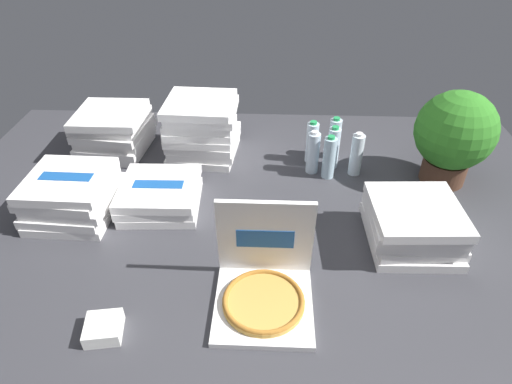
{
  "coord_description": "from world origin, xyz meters",
  "views": [
    {
      "loc": [
        0.09,
        -1.52,
        1.33
      ],
      "look_at": [
        0.02,
        0.1,
        0.14
      ],
      "focal_mm": 30.44,
      "sensor_mm": 36.0,
      "label": 1
    }
  ],
  "objects_px": {
    "pizza_stack_left_mid": "(202,128)",
    "water_bottle_1": "(356,155)",
    "water_bottle_2": "(333,148)",
    "water_bottle_5": "(313,153)",
    "napkin_pile": "(104,328)",
    "open_pizza_box": "(264,284)",
    "pizza_stack_left_near": "(113,131)",
    "pizza_stack_right_near": "(160,195)",
    "water_bottle_4": "(329,158)",
    "potted_plant": "(454,134)",
    "pizza_stack_center_near": "(413,224)",
    "water_bottle_0": "(312,142)",
    "pizza_stack_right_far": "(72,196)",
    "water_bottle_3": "(334,138)"
  },
  "relations": [
    {
      "from": "pizza_stack_left_mid",
      "to": "water_bottle_1",
      "type": "xyz_separation_m",
      "value": [
        0.85,
        -0.17,
        -0.05
      ]
    },
    {
      "from": "water_bottle_2",
      "to": "water_bottle_5",
      "type": "bearing_deg",
      "value": -152.84
    },
    {
      "from": "water_bottle_5",
      "to": "napkin_pile",
      "type": "relative_size",
      "value": 1.96
    },
    {
      "from": "pizza_stack_left_mid",
      "to": "water_bottle_2",
      "type": "bearing_deg",
      "value": -8.13
    },
    {
      "from": "open_pizza_box",
      "to": "napkin_pile",
      "type": "distance_m",
      "value": 0.6
    },
    {
      "from": "pizza_stack_left_near",
      "to": "pizza_stack_right_near",
      "type": "bearing_deg",
      "value": -53.93
    },
    {
      "from": "water_bottle_4",
      "to": "water_bottle_5",
      "type": "distance_m",
      "value": 0.09
    },
    {
      "from": "potted_plant",
      "to": "pizza_stack_center_near",
      "type": "bearing_deg",
      "value": -120.27
    },
    {
      "from": "pizza_stack_center_near",
      "to": "water_bottle_4",
      "type": "height_order",
      "value": "water_bottle_4"
    },
    {
      "from": "pizza_stack_center_near",
      "to": "pizza_stack_left_near",
      "type": "bearing_deg",
      "value": 154.24
    },
    {
      "from": "water_bottle_2",
      "to": "water_bottle_5",
      "type": "height_order",
      "value": "same"
    },
    {
      "from": "potted_plant",
      "to": "pizza_stack_right_near",
      "type": "bearing_deg",
      "value": -168.92
    },
    {
      "from": "water_bottle_1",
      "to": "water_bottle_5",
      "type": "relative_size",
      "value": 1.0
    },
    {
      "from": "water_bottle_5",
      "to": "napkin_pile",
      "type": "height_order",
      "value": "water_bottle_5"
    },
    {
      "from": "napkin_pile",
      "to": "pizza_stack_left_mid",
      "type": "bearing_deg",
      "value": 81.66
    },
    {
      "from": "open_pizza_box",
      "to": "napkin_pile",
      "type": "xyz_separation_m",
      "value": [
        -0.56,
        -0.19,
        -0.05
      ]
    },
    {
      "from": "open_pizza_box",
      "to": "pizza_stack_center_near",
      "type": "bearing_deg",
      "value": 28.34
    },
    {
      "from": "pizza_stack_right_near",
      "to": "water_bottle_0",
      "type": "relative_size",
      "value": 1.61
    },
    {
      "from": "pizza_stack_center_near",
      "to": "pizza_stack_left_mid",
      "type": "bearing_deg",
      "value": 144.53
    },
    {
      "from": "pizza_stack_left_near",
      "to": "napkin_pile",
      "type": "relative_size",
      "value": 3.37
    },
    {
      "from": "water_bottle_1",
      "to": "water_bottle_2",
      "type": "distance_m",
      "value": 0.14
    },
    {
      "from": "pizza_stack_right_far",
      "to": "pizza_stack_left_mid",
      "type": "relative_size",
      "value": 1.02
    },
    {
      "from": "water_bottle_5",
      "to": "potted_plant",
      "type": "bearing_deg",
      "value": -4.46
    },
    {
      "from": "pizza_stack_right_near",
      "to": "potted_plant",
      "type": "bearing_deg",
      "value": 11.08
    },
    {
      "from": "pizza_stack_right_far",
      "to": "water_bottle_2",
      "type": "height_order",
      "value": "water_bottle_2"
    },
    {
      "from": "pizza_stack_center_near",
      "to": "water_bottle_0",
      "type": "relative_size",
      "value": 1.67
    },
    {
      "from": "water_bottle_2",
      "to": "water_bottle_3",
      "type": "bearing_deg",
      "value": 80.65
    },
    {
      "from": "pizza_stack_center_near",
      "to": "open_pizza_box",
      "type": "bearing_deg",
      "value": -151.66
    },
    {
      "from": "water_bottle_3",
      "to": "potted_plant",
      "type": "height_order",
      "value": "potted_plant"
    },
    {
      "from": "pizza_stack_center_near",
      "to": "water_bottle_4",
      "type": "bearing_deg",
      "value": 121.44
    },
    {
      "from": "open_pizza_box",
      "to": "pizza_stack_left_mid",
      "type": "bearing_deg",
      "value": 109.62
    },
    {
      "from": "pizza_stack_right_far",
      "to": "water_bottle_2",
      "type": "distance_m",
      "value": 1.36
    },
    {
      "from": "water_bottle_2",
      "to": "water_bottle_1",
      "type": "bearing_deg",
      "value": -30.29
    },
    {
      "from": "pizza_stack_center_near",
      "to": "pizza_stack_left_mid",
      "type": "relative_size",
      "value": 1.01
    },
    {
      "from": "pizza_stack_center_near",
      "to": "napkin_pile",
      "type": "bearing_deg",
      "value": -156.21
    },
    {
      "from": "pizza_stack_center_near",
      "to": "potted_plant",
      "type": "relative_size",
      "value": 0.83
    },
    {
      "from": "pizza_stack_left_mid",
      "to": "water_bottle_1",
      "type": "bearing_deg",
      "value": -11.5
    },
    {
      "from": "water_bottle_0",
      "to": "pizza_stack_left_mid",
      "type": "bearing_deg",
      "value": 175.34
    },
    {
      "from": "open_pizza_box",
      "to": "water_bottle_4",
      "type": "height_order",
      "value": "open_pizza_box"
    },
    {
      "from": "pizza_stack_left_mid",
      "to": "pizza_stack_right_near",
      "type": "bearing_deg",
      "value": -106.04
    },
    {
      "from": "water_bottle_4",
      "to": "water_bottle_2",
      "type": "bearing_deg",
      "value": 72.99
    },
    {
      "from": "water_bottle_5",
      "to": "pizza_stack_left_near",
      "type": "bearing_deg",
      "value": 170.91
    },
    {
      "from": "pizza_stack_center_near",
      "to": "water_bottle_4",
      "type": "relative_size",
      "value": 1.67
    },
    {
      "from": "water_bottle_0",
      "to": "water_bottle_1",
      "type": "height_order",
      "value": "same"
    },
    {
      "from": "pizza_stack_right_near",
      "to": "pizza_stack_left_near",
      "type": "height_order",
      "value": "pizza_stack_left_near"
    },
    {
      "from": "water_bottle_3",
      "to": "water_bottle_1",
      "type": "bearing_deg",
      "value": -60.29
    },
    {
      "from": "pizza_stack_right_far",
      "to": "water_bottle_2",
      "type": "xyz_separation_m",
      "value": [
        1.28,
        0.48,
        0.01
      ]
    },
    {
      "from": "pizza_stack_right_near",
      "to": "water_bottle_1",
      "type": "xyz_separation_m",
      "value": [
        1.0,
        0.33,
        0.06
      ]
    },
    {
      "from": "pizza_stack_center_near",
      "to": "water_bottle_4",
      "type": "distance_m",
      "value": 0.6
    },
    {
      "from": "pizza_stack_right_near",
      "to": "pizza_stack_center_near",
      "type": "relative_size",
      "value": 0.96
    }
  ]
}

